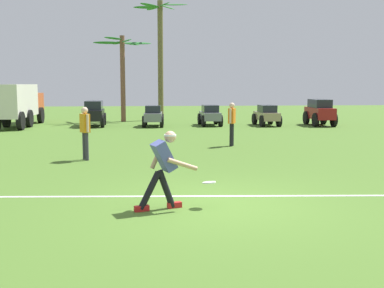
{
  "coord_description": "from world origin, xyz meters",
  "views": [
    {
      "loc": [
        -1.25,
        -8.65,
        2.23
      ],
      "look_at": [
        -0.34,
        1.91,
        0.9
      ],
      "focal_mm": 45.0,
      "sensor_mm": 36.0,
      "label": 1
    }
  ],
  "objects": [
    {
      "name": "parked_car_slot_c",
      "position": [
        1.92,
        17.0,
        0.56
      ],
      "size": [
        1.14,
        2.23,
        1.1
      ],
      "color": "slate",
      "rests_on": "ground_plane"
    },
    {
      "name": "palm_tree_right_of_centre",
      "position": [
        -0.63,
        21.27,
        4.28
      ],
      "size": [
        3.29,
        3.37,
        7.22
      ],
      "color": "brown",
      "rests_on": "ground_plane"
    },
    {
      "name": "frisbee_in_flight",
      "position": [
        -0.21,
        -0.15,
        0.45
      ],
      "size": [
        0.34,
        0.34,
        0.05
      ],
      "color": "white"
    },
    {
      "name": "teammate_midfield",
      "position": [
        1.64,
        8.35,
        0.94
      ],
      "size": [
        0.32,
        0.48,
        1.56
      ],
      "color": "black",
      "rests_on": "ground_plane"
    },
    {
      "name": "teammate_near_sideline",
      "position": [
        -3.17,
        5.55,
        0.94
      ],
      "size": [
        0.34,
        0.47,
        1.56
      ],
      "color": "#33333D",
      "rests_on": "ground_plane"
    },
    {
      "name": "frisbee_thrower",
      "position": [
        -1.03,
        -0.22,
        0.79
      ],
      "size": [
        1.15,
        0.49,
        1.4
      ],
      "color": "black",
      "rests_on": "ground_plane"
    },
    {
      "name": "ground_plane",
      "position": [
        0.0,
        0.0,
        0.0
      ],
      "size": [
        80.0,
        80.0,
        0.0
      ],
      "primitive_type": "plane",
      "color": "#486D27"
    },
    {
      "name": "parked_car_slot_d",
      "position": [
        4.95,
        16.68,
        0.56
      ],
      "size": [
        1.18,
        2.24,
        1.1
      ],
      "color": "#998466",
      "rests_on": "ground_plane"
    },
    {
      "name": "field_line_paint",
      "position": [
        0.0,
        0.67,
        0.0
      ],
      "size": [
        19.32,
        1.47,
        0.01
      ],
      "primitive_type": "cube",
      "rotation": [
        0.0,
        0.0,
        -0.07
      ],
      "color": "white",
      "rests_on": "ground_plane"
    },
    {
      "name": "box_truck",
      "position": [
        -8.09,
        17.35,
        1.23
      ],
      "size": [
        1.4,
        5.9,
        2.2
      ],
      "color": "#CC4C19",
      "rests_on": "ground_plane"
    },
    {
      "name": "parked_car_slot_a",
      "position": [
        -4.24,
        17.07,
        0.72
      ],
      "size": [
        1.23,
        2.43,
        1.34
      ],
      "color": "black",
      "rests_on": "ground_plane"
    },
    {
      "name": "palm_tree_left_of_centre",
      "position": [
        -2.87,
        20.12,
        3.21
      ],
      "size": [
        3.38,
        3.51,
        5.02
      ],
      "color": "brown",
      "rests_on": "ground_plane"
    },
    {
      "name": "parked_car_slot_b",
      "position": [
        -1.12,
        16.73,
        0.56
      ],
      "size": [
        1.16,
        2.23,
        1.1
      ],
      "color": "slate",
      "rests_on": "ground_plane"
    },
    {
      "name": "parked_car_slot_e",
      "position": [
        7.81,
        16.5,
        0.74
      ],
      "size": [
        1.18,
        2.36,
        1.4
      ],
      "color": "maroon",
      "rests_on": "ground_plane"
    }
  ]
}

